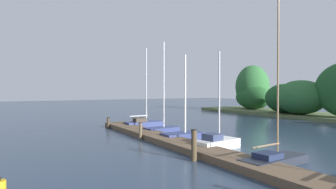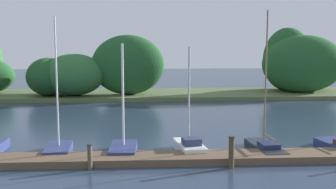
{
  "view_description": "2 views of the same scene",
  "coord_description": "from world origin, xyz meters",
  "px_view_note": "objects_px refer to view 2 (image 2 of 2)",
  "views": [
    {
      "loc": [
        14.34,
        4.94,
        3.39
      ],
      "look_at": [
        -3.69,
        15.42,
        3.03
      ],
      "focal_mm": 30.63,
      "sensor_mm": 36.0,
      "label": 1
    },
    {
      "loc": [
        -0.84,
        -6.02,
        5.97
      ],
      "look_at": [
        0.53,
        15.77,
        3.1
      ],
      "focal_mm": 45.15,
      "sensor_mm": 36.0,
      "label": 2
    }
  ],
  "objects_px": {
    "mooring_piling_2": "(231,152)",
    "sailboat_2": "(123,148)",
    "sailboat_1": "(59,147)",
    "sailboat_3": "(189,146)",
    "sailboat_4": "(265,146)",
    "mooring_piling_1": "(90,157)"
  },
  "relations": [
    {
      "from": "sailboat_1",
      "to": "sailboat_2",
      "type": "bearing_deg",
      "value": -97.72
    },
    {
      "from": "sailboat_4",
      "to": "mooring_piling_1",
      "type": "relative_size",
      "value": 6.35
    },
    {
      "from": "sailboat_1",
      "to": "sailboat_3",
      "type": "distance_m",
      "value": 6.86
    },
    {
      "from": "mooring_piling_2",
      "to": "sailboat_2",
      "type": "bearing_deg",
      "value": 151.13
    },
    {
      "from": "sailboat_1",
      "to": "sailboat_3",
      "type": "height_order",
      "value": "sailboat_1"
    },
    {
      "from": "sailboat_3",
      "to": "sailboat_4",
      "type": "relative_size",
      "value": 0.75
    },
    {
      "from": "sailboat_2",
      "to": "sailboat_4",
      "type": "height_order",
      "value": "sailboat_4"
    },
    {
      "from": "sailboat_1",
      "to": "mooring_piling_1",
      "type": "distance_m",
      "value": 3.47
    },
    {
      "from": "sailboat_1",
      "to": "sailboat_3",
      "type": "relative_size",
      "value": 1.27
    },
    {
      "from": "sailboat_2",
      "to": "mooring_piling_2",
      "type": "xyz_separation_m",
      "value": [
        5.11,
        -2.82,
        0.42
      ]
    },
    {
      "from": "sailboat_2",
      "to": "mooring_piling_2",
      "type": "distance_m",
      "value": 5.85
    },
    {
      "from": "sailboat_1",
      "to": "sailboat_4",
      "type": "xyz_separation_m",
      "value": [
        10.9,
        -0.32,
        -0.02
      ]
    },
    {
      "from": "sailboat_3",
      "to": "mooring_piling_1",
      "type": "distance_m",
      "value": 5.54
    },
    {
      "from": "sailboat_1",
      "to": "mooring_piling_2",
      "type": "xyz_separation_m",
      "value": [
        8.5,
        -3.07,
        0.43
      ]
    },
    {
      "from": "sailboat_1",
      "to": "sailboat_3",
      "type": "bearing_deg",
      "value": -95.53
    },
    {
      "from": "mooring_piling_1",
      "to": "sailboat_2",
      "type": "bearing_deg",
      "value": 61.16
    },
    {
      "from": "sailboat_4",
      "to": "mooring_piling_2",
      "type": "relative_size",
      "value": 4.95
    },
    {
      "from": "sailboat_4",
      "to": "mooring_piling_1",
      "type": "bearing_deg",
      "value": 101.55
    },
    {
      "from": "mooring_piling_2",
      "to": "sailboat_4",
      "type": "bearing_deg",
      "value": 48.86
    },
    {
      "from": "sailboat_2",
      "to": "mooring_piling_1",
      "type": "relative_size",
      "value": 4.89
    },
    {
      "from": "sailboat_1",
      "to": "sailboat_2",
      "type": "relative_size",
      "value": 1.24
    },
    {
      "from": "sailboat_3",
      "to": "sailboat_4",
      "type": "xyz_separation_m",
      "value": [
        4.05,
        -0.06,
        -0.07
      ]
    }
  ]
}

